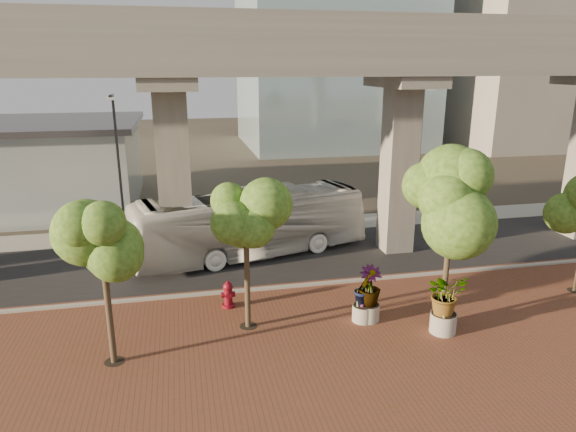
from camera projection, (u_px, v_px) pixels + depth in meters
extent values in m
plane|color=#363227|center=(300.00, 271.00, 26.24)|extent=(160.00, 160.00, 0.00)
cube|color=brown|center=(350.00, 352.00, 18.73)|extent=(70.00, 13.00, 0.06)
cube|color=black|center=(291.00, 257.00, 28.11)|extent=(90.00, 8.00, 0.04)
cube|color=#A09F95|center=(310.00, 285.00, 24.34)|extent=(70.00, 0.25, 0.16)
cube|color=#A09F95|center=(273.00, 227.00, 33.26)|extent=(90.00, 3.00, 0.06)
cube|color=gray|center=(299.00, 56.00, 23.64)|extent=(72.00, 2.40, 1.80)
cube|color=gray|center=(285.00, 57.00, 26.64)|extent=(72.00, 2.40, 1.80)
cube|color=gray|center=(305.00, 22.00, 22.21)|extent=(72.00, 0.12, 1.00)
cube|color=gray|center=(281.00, 30.00, 27.28)|extent=(72.00, 0.12, 1.00)
cube|color=gray|center=(529.00, 49.00, 64.22)|extent=(18.00, 16.00, 24.00)
imported|color=silver|center=(251.00, 224.00, 27.87)|extent=(13.32, 6.06, 3.61)
cylinder|color=maroon|center=(229.00, 305.00, 22.20)|extent=(0.54, 0.54, 0.12)
cylinder|color=maroon|center=(228.00, 296.00, 22.07)|extent=(0.36, 0.36, 0.87)
sphere|color=maroon|center=(228.00, 287.00, 21.95)|extent=(0.42, 0.42, 0.42)
cylinder|color=maroon|center=(228.00, 283.00, 21.90)|extent=(0.12, 0.12, 0.15)
cylinder|color=maroon|center=(228.00, 295.00, 22.05)|extent=(0.60, 0.24, 0.24)
cylinder|color=#9F9B8F|center=(443.00, 323.00, 20.00)|extent=(1.02, 1.02, 0.79)
imported|color=#2B4D14|center=(446.00, 294.00, 19.65)|extent=(2.26, 2.26, 1.69)
cylinder|color=#AEA69D|center=(368.00, 312.00, 20.95)|extent=(0.89, 0.89, 0.69)
imported|color=#2B4D14|center=(370.00, 286.00, 20.62)|extent=(2.18, 2.18, 1.64)
cylinder|color=gray|center=(363.00, 313.00, 20.92)|extent=(0.87, 0.87, 0.68)
imported|color=#2B4D14|center=(364.00, 289.00, 20.61)|extent=(1.94, 1.94, 1.46)
cylinder|color=#4A3D2A|center=(110.00, 317.00, 17.59)|extent=(0.22, 0.22, 3.51)
cylinder|color=black|center=(114.00, 362.00, 18.09)|extent=(0.70, 0.70, 0.01)
cylinder|color=#4A3D2A|center=(247.00, 287.00, 20.06)|extent=(0.22, 0.22, 3.44)
cylinder|color=black|center=(248.00, 326.00, 20.55)|extent=(0.70, 0.70, 0.01)
cylinder|color=#4A3D2A|center=(445.00, 280.00, 20.25)|extent=(0.22, 0.22, 3.80)
cylinder|color=black|center=(441.00, 323.00, 20.78)|extent=(0.70, 0.70, 0.01)
cylinder|color=black|center=(575.00, 291.00, 23.77)|extent=(0.70, 0.70, 0.01)
cylinder|color=#323338|center=(120.00, 172.00, 29.18)|extent=(0.15, 0.15, 8.47)
cube|color=#323338|center=(111.00, 96.00, 27.48)|extent=(0.16, 1.06, 0.16)
cube|color=silver|center=(110.00, 99.00, 27.01)|extent=(0.42, 0.21, 0.13)
cylinder|color=#313137|center=(419.00, 156.00, 33.49)|extent=(0.15, 0.15, 8.77)
cube|color=#313137|center=(428.00, 87.00, 31.73)|extent=(0.16, 1.10, 0.16)
cube|color=silver|center=(432.00, 89.00, 31.25)|extent=(0.44, 0.22, 0.13)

